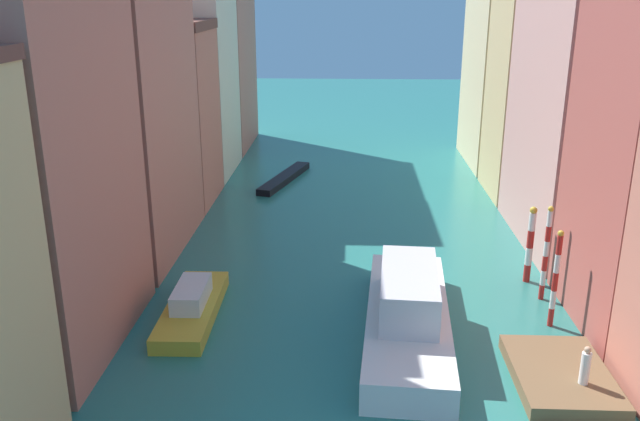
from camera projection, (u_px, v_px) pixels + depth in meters
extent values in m
plane|color=#28756B|center=(354.00, 229.00, 42.53)|extent=(154.00, 154.00, 0.00)
cube|color=#C6705B|center=(4.00, 117.00, 25.91)|extent=(7.57, 10.05, 19.72)
cube|color=#C6705B|center=(108.00, 101.00, 36.98)|extent=(7.57, 11.34, 17.39)
cube|color=#C6705B|center=(158.00, 118.00, 46.72)|extent=(7.57, 7.03, 12.03)
cube|color=brown|center=(151.00, 25.00, 44.73)|extent=(7.72, 7.17, 0.67)
cube|color=beige|center=(182.00, 50.00, 53.18)|extent=(7.57, 8.91, 20.07)
cube|color=#C6705B|center=(208.00, 43.00, 62.88)|extent=(7.57, 10.85, 19.76)
cube|color=tan|center=(599.00, 98.00, 37.97)|extent=(7.57, 11.80, 17.39)
cube|color=#DBB77A|center=(547.00, 95.00, 47.86)|extent=(7.57, 7.36, 14.80)
cube|color=beige|center=(516.00, 73.00, 56.93)|extent=(7.57, 10.93, 15.70)
cube|color=brown|center=(560.00, 375.00, 25.84)|extent=(3.63, 5.31, 0.58)
cylinder|color=white|center=(585.00, 368.00, 24.63)|extent=(0.36, 0.36, 1.28)
sphere|color=tan|center=(588.00, 350.00, 24.39)|extent=(0.26, 0.26, 0.26)
cylinder|color=red|center=(551.00, 317.00, 30.17)|extent=(0.25, 0.25, 0.88)
cylinder|color=white|center=(553.00, 299.00, 29.89)|extent=(0.25, 0.25, 0.88)
cylinder|color=red|center=(555.00, 282.00, 29.62)|extent=(0.25, 0.25, 0.88)
cylinder|color=white|center=(557.00, 263.00, 29.34)|extent=(0.25, 0.25, 0.88)
cylinder|color=red|center=(559.00, 245.00, 29.06)|extent=(0.25, 0.25, 0.88)
sphere|color=gold|center=(561.00, 233.00, 28.89)|extent=(0.28, 0.28, 0.28)
cylinder|color=red|center=(541.00, 292.00, 32.81)|extent=(0.26, 0.26, 0.77)
cylinder|color=white|center=(543.00, 278.00, 32.57)|extent=(0.26, 0.26, 0.77)
cylinder|color=red|center=(545.00, 263.00, 32.33)|extent=(0.26, 0.26, 0.77)
cylinder|color=white|center=(546.00, 249.00, 32.09)|extent=(0.26, 0.26, 0.77)
cylinder|color=red|center=(548.00, 234.00, 31.85)|extent=(0.26, 0.26, 0.77)
cylinder|color=white|center=(550.00, 219.00, 31.61)|extent=(0.26, 0.26, 0.77)
sphere|color=gold|center=(551.00, 209.00, 31.45)|extent=(0.28, 0.28, 0.28)
cylinder|color=red|center=(527.00, 273.00, 34.79)|extent=(0.35, 0.35, 0.95)
cylinder|color=white|center=(529.00, 256.00, 34.49)|extent=(0.35, 0.35, 0.95)
cylinder|color=red|center=(530.00, 239.00, 34.20)|extent=(0.35, 0.35, 0.95)
cylinder|color=white|center=(532.00, 222.00, 33.90)|extent=(0.35, 0.35, 0.95)
sphere|color=gold|center=(534.00, 210.00, 33.70)|extent=(0.38, 0.38, 0.38)
cube|color=white|center=(407.00, 322.00, 29.21)|extent=(4.38, 12.47, 1.33)
cube|color=silver|center=(409.00, 290.00, 28.71)|extent=(2.82, 5.96, 1.80)
cube|color=black|center=(285.00, 178.00, 53.27)|extent=(3.51, 8.98, 0.52)
cube|color=gold|center=(192.00, 309.00, 31.06)|extent=(2.35, 7.32, 0.71)
cube|color=silver|center=(191.00, 294.00, 30.81)|extent=(1.43, 3.10, 0.88)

